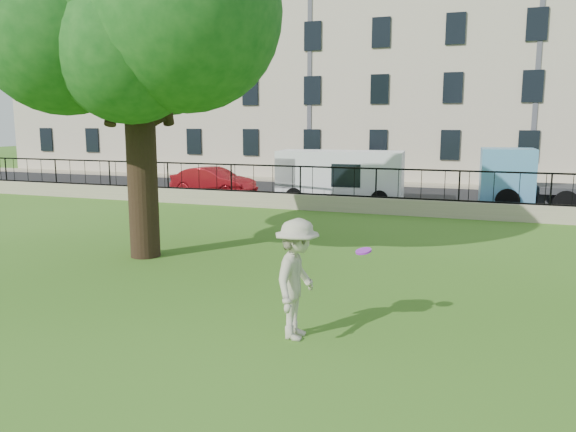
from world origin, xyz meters
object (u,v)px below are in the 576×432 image
at_px(red_sedan, 213,182).
at_px(blue_truck, 557,180).
at_px(white_van, 340,177).
at_px(man, 297,279).
at_px(frisbee, 364,251).

height_order(red_sedan, blue_truck, blue_truck).
bearing_deg(blue_truck, white_van, -177.98).
relative_size(man, frisbee, 7.18).
distance_m(red_sedan, white_van, 6.09).
xyz_separation_m(man, white_van, (-3.19, 15.12, 0.13)).
bearing_deg(blue_truck, man, -111.51).
height_order(man, red_sedan, man).
relative_size(man, blue_truck, 0.34).
height_order(red_sedan, white_van, white_van).
relative_size(red_sedan, blue_truck, 0.71).
distance_m(frisbee, red_sedan, 17.59).
height_order(frisbee, blue_truck, blue_truck).
xyz_separation_m(man, blue_truck, (5.31, 15.87, 0.23)).
distance_m(man, frisbee, 1.24).
bearing_deg(frisbee, man, -139.00).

